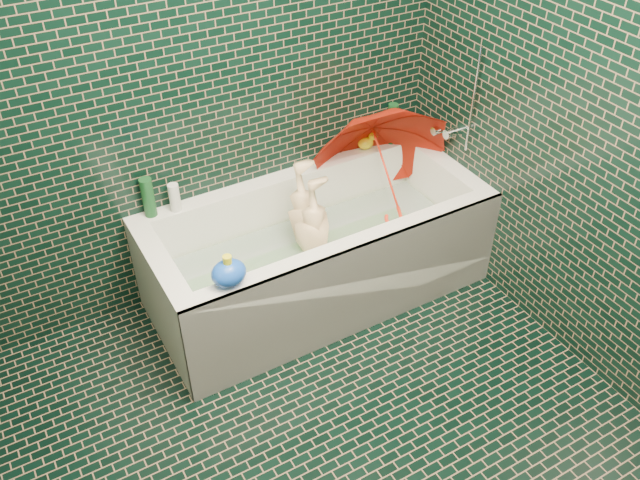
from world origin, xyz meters
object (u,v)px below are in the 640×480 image
umbrella (386,172)px  rubber_duck (367,142)px  bathtub (319,261)px  child (315,247)px  bath_toy (229,273)px

umbrella → rubber_duck: umbrella is taller
bathtub → child: bathtub is taller
bathtub → rubber_duck: bearing=35.0°
rubber_duck → bath_toy: 1.28m
child → umbrella: size_ratio=1.28×
child → bath_toy: bearing=-53.0°
bathtub → child: bearing=155.0°
child → umbrella: umbrella is taller
child → bath_toy: (-0.58, -0.30, 0.31)m
child → bathtub: bearing=74.4°
umbrella → bath_toy: umbrella is taller
bathtub → child: (-0.02, 0.01, 0.10)m
bathtub → bath_toy: bath_toy is taller
child → umbrella: (0.48, 0.08, 0.25)m
umbrella → rubber_duck: size_ratio=5.75×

